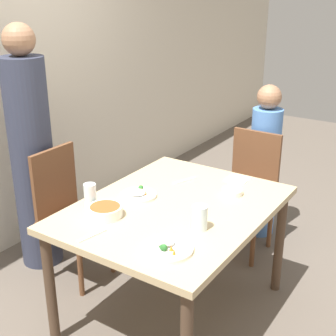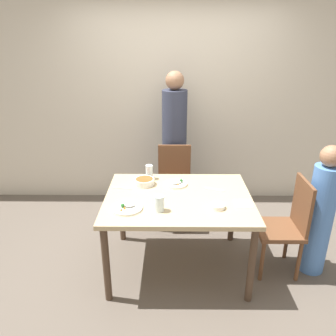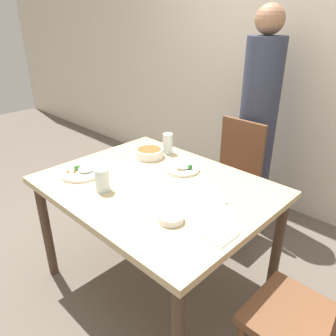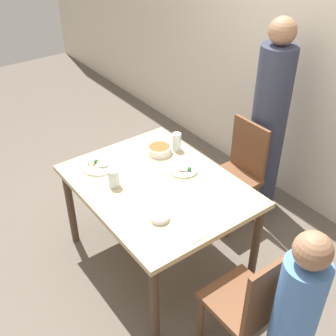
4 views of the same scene
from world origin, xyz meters
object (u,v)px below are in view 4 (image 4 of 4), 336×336
(glass_water_tall, at_px, (177,142))
(plate_rice_adult, at_px, (100,165))
(person_child, at_px, (292,326))
(chair_adult_spot, at_px, (237,171))
(chair_child_spot, at_px, (251,302))
(person_adult, at_px, (268,127))
(bowl_curry, at_px, (159,149))

(glass_water_tall, bearing_deg, plate_rice_adult, -103.31)
(person_child, distance_m, plate_rice_adult, 1.73)
(chair_adult_spot, relative_size, chair_child_spot, 1.00)
(chair_child_spot, xyz_separation_m, glass_water_tall, (-1.28, 0.42, 0.33))
(person_adult, relative_size, person_child, 1.39)
(chair_adult_spot, distance_m, glass_water_tall, 0.62)
(plate_rice_adult, height_order, glass_water_tall, glass_water_tall)
(chair_adult_spot, xyz_separation_m, glass_water_tall, (-0.26, -0.46, 0.33))
(person_child, relative_size, bowl_curry, 6.55)
(chair_adult_spot, bearing_deg, person_adult, 90.00)
(chair_child_spot, xyz_separation_m, person_child, (0.29, 0.00, 0.09))
(chair_child_spot, bearing_deg, person_child, 90.00)
(person_adult, relative_size, glass_water_tall, 12.01)
(chair_child_spot, bearing_deg, plate_rice_adult, -82.16)
(chair_child_spot, bearing_deg, chair_adult_spot, -130.83)
(chair_adult_spot, xyz_separation_m, chair_child_spot, (1.02, -0.88, 0.00))
(chair_adult_spot, relative_size, bowl_curry, 4.87)
(plate_rice_adult, bearing_deg, glass_water_tall, 76.69)
(chair_child_spot, distance_m, plate_rice_adult, 1.46)
(chair_child_spot, xyz_separation_m, plate_rice_adult, (-1.42, -0.20, 0.27))
(person_adult, distance_m, plate_rice_adult, 1.45)
(chair_child_spot, relative_size, glass_water_tall, 6.42)
(chair_child_spot, bearing_deg, glass_water_tall, -108.32)
(person_adult, distance_m, glass_water_tall, 0.82)
(plate_rice_adult, bearing_deg, chair_adult_spot, 69.43)
(person_adult, bearing_deg, plate_rice_adult, -106.18)
(chair_child_spot, distance_m, person_adult, 1.61)
(chair_child_spot, relative_size, bowl_curry, 4.87)
(plate_rice_adult, bearing_deg, chair_child_spot, 7.84)
(chair_child_spot, height_order, person_adult, person_adult)
(plate_rice_adult, distance_m, glass_water_tall, 0.64)
(bowl_curry, distance_m, plate_rice_adult, 0.49)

